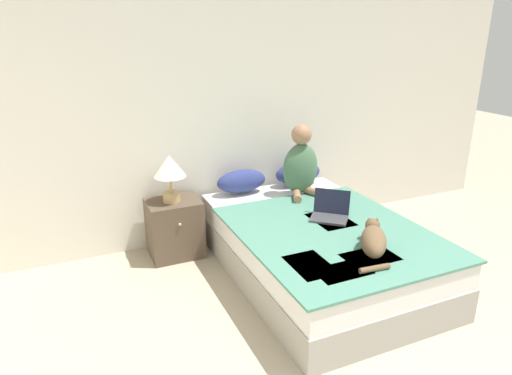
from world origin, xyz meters
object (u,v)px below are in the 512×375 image
object	(u,v)px
person_sitting	(301,165)
laptop_open	(330,213)
pillow_near	(241,181)
nightstand	(175,228)
table_lamp	(170,170)
cat_tabby	(373,240)
pillow_far	(298,173)
bed	(317,249)

from	to	relation	value
person_sitting	laptop_open	distance (m)	0.67
pillow_near	person_sitting	size ratio (longest dim) A/B	0.74
nightstand	table_lamp	xyz separation A→B (m)	(-0.01, -0.01, 0.56)
cat_tabby	nightstand	size ratio (longest dim) A/B	0.90
pillow_far	nightstand	distance (m)	1.35
laptop_open	table_lamp	xyz separation A→B (m)	(-1.13, 0.81, 0.29)
pillow_far	bed	bearing A→B (deg)	-108.62
pillow_near	laptop_open	world-z (taller)	laptop_open
laptop_open	nightstand	bearing A→B (deg)	-174.93
bed	person_sitting	size ratio (longest dim) A/B	3.14
bed	table_lamp	size ratio (longest dim) A/B	4.91
bed	pillow_near	bearing A→B (deg)	108.58
pillow_far	table_lamp	distance (m)	1.34
cat_tabby	nightstand	world-z (taller)	cat_tabby
laptop_open	table_lamp	world-z (taller)	table_lamp
bed	nightstand	world-z (taller)	nightstand
pillow_far	cat_tabby	size ratio (longest dim) A/B	1.03
person_sitting	laptop_open	xyz separation A→B (m)	(-0.06, -0.62, -0.24)
bed	pillow_far	xyz separation A→B (m)	(0.31, 0.92, 0.36)
nightstand	person_sitting	bearing A→B (deg)	-9.38
pillow_near	table_lamp	xyz separation A→B (m)	(-0.70, -0.08, 0.23)
pillow_near	cat_tabby	xyz separation A→B (m)	(0.38, -1.52, -0.02)
laptop_open	cat_tabby	bearing A→B (deg)	-53.25
table_lamp	laptop_open	bearing A→B (deg)	-35.40
table_lamp	bed	bearing A→B (deg)	-39.60
pillow_near	table_lamp	distance (m)	0.74
bed	pillow_near	world-z (taller)	pillow_near
person_sitting	nightstand	xyz separation A→B (m)	(-1.18, 0.20, -0.51)
cat_tabby	table_lamp	xyz separation A→B (m)	(-1.08, 1.44, 0.25)
cat_tabby	laptop_open	xyz separation A→B (m)	(0.05, 0.63, -0.04)
bed	pillow_near	xyz separation A→B (m)	(-0.31, 0.92, 0.36)
bed	cat_tabby	bearing A→B (deg)	-83.04
person_sitting	table_lamp	distance (m)	1.21
pillow_near	person_sitting	world-z (taller)	person_sitting
nightstand	table_lamp	size ratio (longest dim) A/B	1.25
bed	laptop_open	distance (m)	0.32
pillow_near	nightstand	world-z (taller)	pillow_near
cat_tabby	table_lamp	world-z (taller)	table_lamp
pillow_near	person_sitting	bearing A→B (deg)	-27.83
pillow_far	nightstand	bearing A→B (deg)	-177.10
bed	cat_tabby	xyz separation A→B (m)	(0.07, -0.60, 0.34)
bed	pillow_far	world-z (taller)	pillow_far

